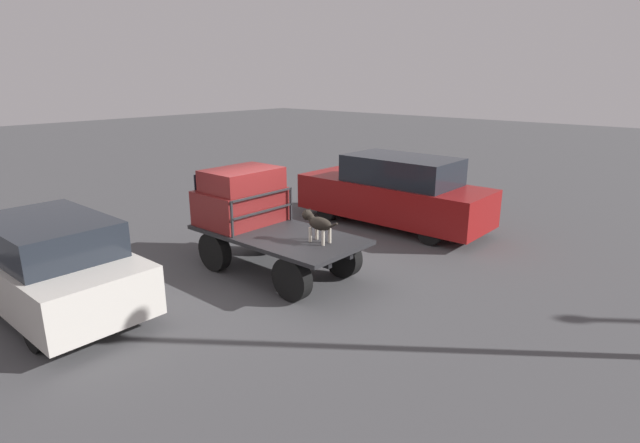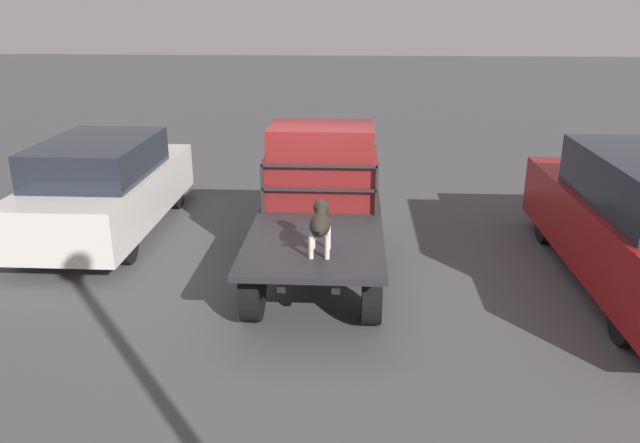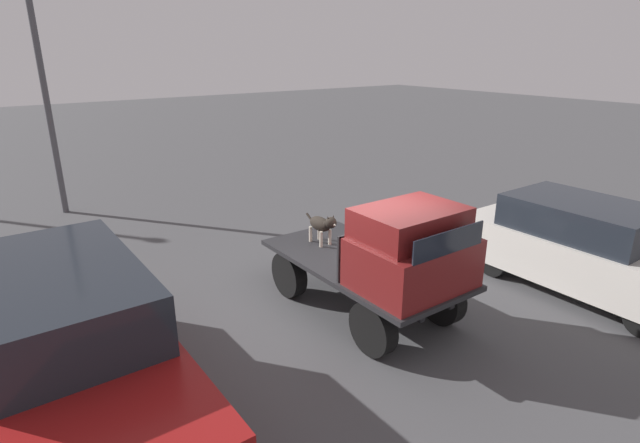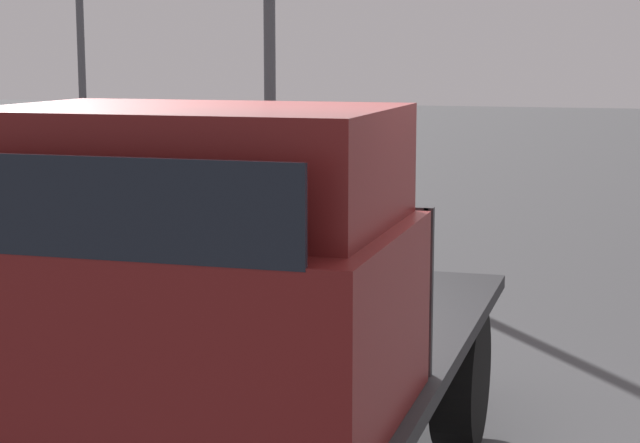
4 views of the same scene
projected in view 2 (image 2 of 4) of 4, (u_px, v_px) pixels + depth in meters
The scene contains 6 objects.
ground_plane at pixel (317, 282), 9.01m from camera, with size 80.00×80.00×0.00m, color #474749.
flatbed_truck at pixel (317, 242), 8.80m from camera, with size 3.66×1.81×0.89m.
truck_cab at pixel (322, 165), 9.56m from camera, with size 1.30×1.69×1.20m.
truck_headboard at pixel (319, 182), 8.93m from camera, with size 0.04×1.69×0.75m.
dog at pixel (320, 222), 7.64m from camera, with size 0.90×0.25×0.63m.
parked_sedan at pixel (105, 186), 10.67m from camera, with size 4.44×1.83×1.68m.
Camera 2 is at (-8.18, -0.51, 3.82)m, focal length 35.00 mm.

